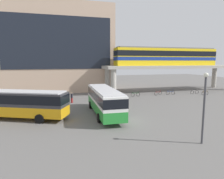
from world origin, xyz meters
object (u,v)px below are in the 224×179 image
Objects in this scene: train at (167,56)px; bicycle_brown at (205,93)px; bicycle_green at (135,94)px; pedestrian_walking_across at (72,98)px; bicycle_blue at (170,93)px; bus_main at (104,99)px; bicycle_red at (158,93)px; bus_secondary at (19,102)px; bicycle_silver at (194,92)px; station_building at (58,49)px.

bicycle_brown is (4.78, -6.60, -7.23)m from train.
bicycle_green is at bearing 171.07° from bicycle_brown.
bicycle_brown is 1.07× the size of pedestrian_walking_across.
bus_main is at bearing -145.72° from bicycle_blue.
bicycle_brown is at bearing -14.36° from bicycle_red.
pedestrian_walking_across reaches higher than bicycle_red.
bus_secondary is 25.38m from bicycle_red.
bus_secondary reaches higher than bicycle_blue.
bicycle_silver is (3.61, -5.02, -7.23)m from train.
bicycle_blue is (-5.11, 0.65, 0.00)m from bicycle_silver.
bicycle_green is (18.35, 10.12, -1.63)m from bus_secondary.
train is 9.39m from bicycle_red.
bus_main is (4.86, -24.92, -7.25)m from station_building.
train is at bearing 18.90° from pedestrian_walking_across.
bicycle_blue is (2.68, -0.06, 0.00)m from bicycle_red.
bicycle_blue is 19.63m from pedestrian_walking_across.
bicycle_blue is at bearing 21.52° from bus_secondary.
pedestrian_walking_across is at bearing -175.01° from bicycle_silver.
station_building is at bearing 101.03° from bus_main.
station_building is 2.10× the size of bus_main.
bicycle_silver is 5.15m from bicycle_blue.
train is at bearing 125.93° from bicycle_brown.
bicycle_green is at bearing -179.47° from bicycle_blue.
station_building reaches higher than pedestrian_walking_across.
bicycle_green and bicycle_red have the same top height.
bicycle_green is 1.02× the size of bicycle_blue.
bus_secondary is at bearing -151.12° from bicycle_green.
bicycle_brown is (13.77, -2.16, 0.00)m from bicycle_green.
bicycle_blue is (16.14, 11.00, -1.63)m from bus_main.
bus_secondary reaches higher than bicycle_green.
bicycle_red is 16.99m from pedestrian_walking_across.
train reaches higher than bus_main.
bicycle_green is at bearing 12.86° from pedestrian_walking_across.
station_building is at bearing 78.63° from bus_secondary.
bicycle_silver is (12.60, -0.58, 0.00)m from bicycle_green.
train is 10.89m from bicycle_brown.
bicycle_brown and bicycle_red have the same top height.
bicycle_blue is (7.49, 0.07, 0.00)m from bicycle_green.
train is at bearing -23.00° from station_building.
bicycle_red is 2.68m from bicycle_blue.
bicycle_blue is (20.99, -13.91, -8.88)m from station_building.
bicycle_green is at bearing 28.88° from bus_secondary.
bus_main is 6.21× the size of bicycle_green.
bicycle_brown is at bearing -30.63° from station_building.
bus_main is 6.31× the size of bicycle_red.
station_building is 13.29× the size of bicycle_blue.
bicycle_brown is 1.01× the size of bicycle_red.
bus_secondary is at bearing -101.37° from station_building.
station_building is 1.01× the size of train.
train reaches higher than bus_secondary.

